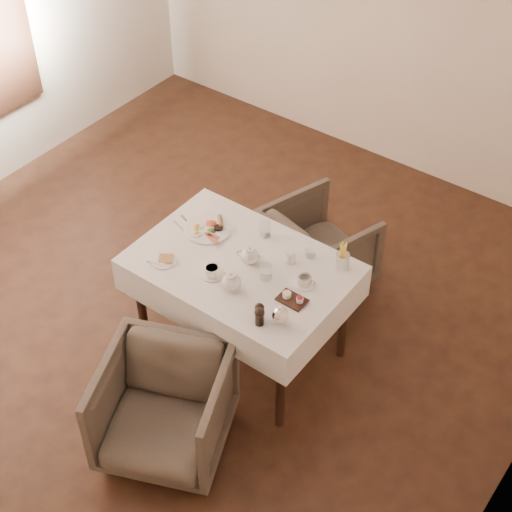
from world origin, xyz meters
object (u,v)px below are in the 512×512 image
object	(u,v)px
armchair_near	(164,408)
breakfast_plate	(208,228)
table	(241,278)
armchair_far	(318,247)
teapot_centre	(250,255)

from	to	relation	value
armchair_near	breakfast_plate	size ratio (longest dim) A/B	2.38
table	breakfast_plate	distance (m)	0.40
armchair_far	breakfast_plate	xyz separation A→B (m)	(-0.38, -0.72, 0.47)
table	armchair_near	xyz separation A→B (m)	(0.09, -0.84, -0.32)
table	armchair_near	distance (m)	0.90
table	breakfast_plate	size ratio (longest dim) A/B	4.30
armchair_far	breakfast_plate	bearing A→B (deg)	80.55
table	armchair_far	size ratio (longest dim) A/B	1.94
table	armchair_far	bearing A→B (deg)	88.45
breakfast_plate	teapot_centre	bearing A→B (deg)	-31.33
armchair_far	breakfast_plate	world-z (taller)	breakfast_plate
table	armchair_near	bearing A→B (deg)	-83.81
armchair_near	teapot_centre	xyz separation A→B (m)	(-0.06, 0.88, 0.49)
table	armchair_far	world-z (taller)	table
armchair_far	breakfast_plate	distance (m)	0.93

